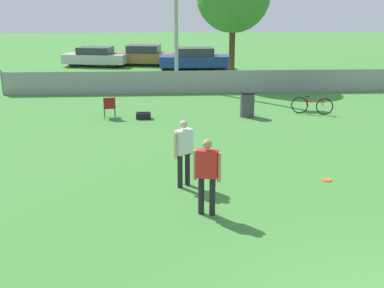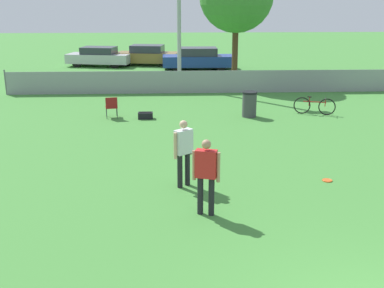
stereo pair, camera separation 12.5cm
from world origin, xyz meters
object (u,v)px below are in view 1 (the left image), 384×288
Objects in this scene: parked_car_blue at (195,59)px; trash_bin at (247,104)px; frisbee_disc at (327,180)px; bicycle_sideline at (312,106)px; player_receiver_white at (184,148)px; folding_chair_sideline at (109,106)px; parked_car_tan at (144,55)px; parked_car_silver at (96,57)px; player_defender_red at (207,172)px; gear_bag_sideline at (143,116)px.

trash_bin is at bearing -84.80° from parked_car_blue.
frisbee_disc is 7.50m from bicycle_sideline.
folding_chair_sideline is (-2.60, 7.25, -0.51)m from player_receiver_white.
frisbee_disc is (3.71, 0.18, -0.98)m from player_receiver_white.
bicycle_sideline is 0.36× the size of parked_car_tan.
folding_chair_sideline is at bearing -82.84° from parked_car_tan.
folding_chair_sideline reaches higher than frisbee_disc.
player_receiver_white is 0.38× the size of parked_car_silver.
player_defender_red reaches higher than gear_bag_sideline.
player_receiver_white is 0.38× the size of parked_car_tan.
folding_chair_sideline is 15.29m from parked_car_tan.
parked_car_blue is at bearing -117.05° from folding_chair_sideline.
player_receiver_white is 20.27m from parked_car_blue.
gear_bag_sideline is 0.12× the size of parked_car_blue.
folding_chair_sideline is 15.03m from parked_car_silver.
player_receiver_white is at bearing 121.86° from player_defender_red.
folding_chair_sideline is 8.10m from bicycle_sideline.
parked_car_blue is (6.65, -1.85, 0.04)m from parked_car_silver.
trash_bin is 0.23× the size of parked_car_tan.
folding_chair_sideline is (-3.03, 8.90, -0.51)m from player_defender_red.
player_defender_red is 21.90m from parked_car_blue.
frisbee_disc is at bearing -66.02° from parked_car_tan.
parked_car_silver is (-7.91, 14.87, 0.15)m from trash_bin.
player_receiver_white is 7.72m from folding_chair_sideline.
player_receiver_white reaches higher than frisbee_disc.
parked_car_tan reaches higher than folding_chair_sideline.
player_receiver_white reaches higher than bicycle_sideline.
parked_car_blue reaches higher than frisbee_disc.
parked_car_tan is at bearing 112.65° from player_defender_red.
trash_bin is (-0.91, 7.01, 0.49)m from frisbee_disc.
parked_car_tan is (-2.28, 24.17, -0.32)m from player_defender_red.
parked_car_blue is (-1.26, 13.02, 0.19)m from trash_bin.
player_defender_red is 9.17m from trash_bin.
player_defender_red reaches higher than parked_car_silver.
trash_bin is at bearing -63.12° from parked_car_tan.
gear_bag_sideline is at bearing -177.84° from trash_bin.
parked_car_silver is 1.02× the size of parked_car_tan.
bicycle_sideline is at bearing 78.23° from player_defender_red.
folding_chair_sideline is at bearing 171.20° from gear_bag_sideline.
player_receiver_white is at bearing -65.75° from parked_car_silver.
player_receiver_white is 1.71m from player_defender_red.
frisbee_disc is 0.26× the size of trash_bin.
gear_bag_sideline is at bearing -157.59° from bicycle_sideline.
player_receiver_white is 22.65m from parked_car_silver.
bicycle_sideline is (5.49, 7.46, -0.64)m from player_receiver_white.
parked_car_tan is at bearing 103.98° from frisbee_disc.
parked_car_silver reaches higher than folding_chair_sideline.
parked_car_silver is 0.98× the size of parked_car_blue.
folding_chair_sideline reaches higher than gear_bag_sideline.
parked_car_blue is at bearing 126.08° from bicycle_sideline.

